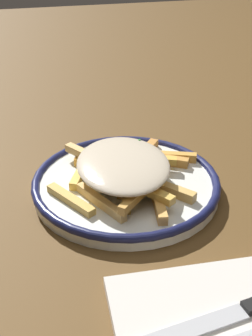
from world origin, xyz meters
TOP-DOWN VIEW (x-y plane):
  - ground_plane at (0.00, 0.00)m, footprint 2.60×2.60m
  - plate at (0.00, 0.00)m, footprint 0.26×0.26m
  - fries_heap at (-0.00, 0.00)m, footprint 0.20×0.22m
  - napkin at (-0.25, -0.04)m, footprint 0.16×0.22m
  - knife at (-0.24, -0.06)m, footprint 0.04×0.21m

SIDE VIEW (x-z plane):
  - ground_plane at x=0.00m, z-range 0.00..0.00m
  - napkin at x=-0.25m, z-range 0.00..0.01m
  - plate at x=0.00m, z-range 0.00..0.02m
  - knife at x=-0.24m, z-range 0.01..0.02m
  - fries_heap at x=0.00m, z-range 0.02..0.06m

